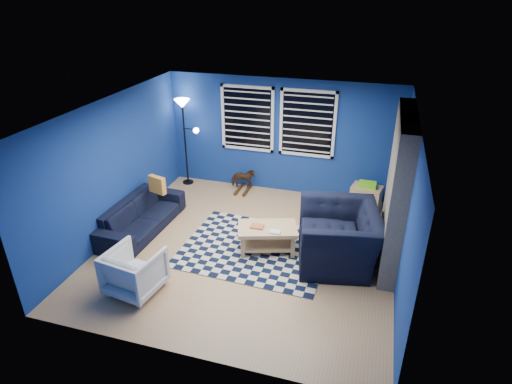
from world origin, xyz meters
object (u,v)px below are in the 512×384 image
coffee_table (267,234)px  sofa (141,216)px  armchair_bent (135,271)px  floor_lamp (184,116)px  tv (402,150)px  rocking_horse (243,178)px  cabinet (366,197)px  armchair_big (339,236)px

coffee_table → sofa: bearing=179.5°
armchair_bent → floor_lamp: floor_lamp is taller
tv → rocking_horse: tv is taller
tv → rocking_horse: size_ratio=1.88×
coffee_table → armchair_bent: bearing=-136.0°
sofa → coffee_table: (2.45, -0.02, 0.05)m
armchair_bent → cabinet: bearing=-122.4°
cabinet → coffee_table: bearing=-115.1°
rocking_horse → floor_lamp: (-1.34, 0.02, 1.32)m
rocking_horse → cabinet: 2.69m
armchair_bent → coffee_table: 2.28m
armchair_big → armchair_bent: armchair_big is taller
coffee_table → rocking_horse: bearing=117.7°
armchair_bent → cabinet: size_ratio=1.17×
armchair_big → coffee_table: armchair_big is taller
sofa → coffee_table: size_ratio=1.79×
sofa → cabinet: 4.50m
sofa → cabinet: sofa is taller
sofa → rocking_horse: bearing=-29.4°
sofa → tv: bearing=-64.8°
tv → sofa: size_ratio=0.49×
armchair_bent → rocking_horse: armchair_bent is taller
sofa → floor_lamp: 2.54m
cabinet → floor_lamp: bearing=-169.9°
rocking_horse → cabinet: bearing=-107.1°
rocking_horse → coffee_table: 2.44m
tv → coffee_table: (-2.09, -1.95, -1.05)m
tv → floor_lamp: (-4.57, 0.24, 0.22)m
floor_lamp → armchair_big: bearing=-30.0°
tv → armchair_big: 2.29m
armchair_big → floor_lamp: (-3.68, 2.13, 1.15)m
tv → coffee_table: 3.05m
rocking_horse → tv: bearing=-109.1°
rocking_horse → coffee_table: rocking_horse is taller
rocking_horse → cabinet: cabinet is taller
tv → cabinet: tv is taller
tv → coffee_table: size_ratio=0.88×
coffee_table → cabinet: (1.55, 2.08, -0.09)m
armchair_bent → cabinet: 4.85m
coffee_table → floor_lamp: floor_lamp is taller
floor_lamp → sofa: bearing=-89.3°
sofa → armchair_big: armchair_big is taller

